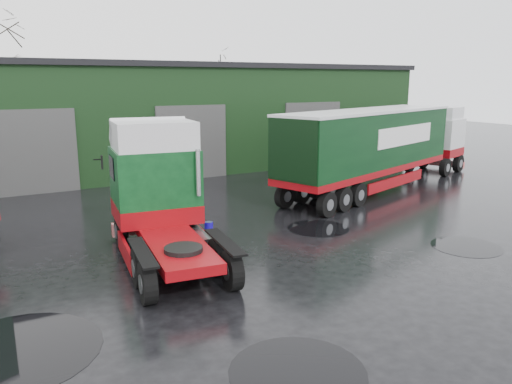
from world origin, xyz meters
TOP-DOWN VIEW (x-y plane):
  - ground at (0.00, 0.00)m, footprint 100.00×100.00m
  - warehouse at (2.00, 20.00)m, footprint 32.40×12.40m
  - hero_tractor at (-3.59, 1.79)m, footprint 3.55×6.90m
  - lorry_right at (8.00, 6.53)m, footprint 15.29×7.40m
  - wash_bucket at (-1.17, 4.56)m, footprint 0.39×0.39m
  - tree_back_a at (-6.00, 30.00)m, footprint 4.40×4.40m
  - tree_back_b at (10.00, 30.00)m, footprint 4.40×4.40m
  - puddle_0 at (-3.39, -4.57)m, footprint 2.58×2.58m
  - puddle_1 at (2.41, 2.79)m, footprint 2.25×2.25m
  - puddle_2 at (-7.95, -1.26)m, footprint 3.44×3.44m
  - puddle_3 at (5.39, -1.25)m, footprint 2.22×2.22m

SIDE VIEW (x-z plane):
  - ground at x=0.00m, z-range 0.00..0.00m
  - puddle_0 at x=-3.39m, z-range 0.00..0.01m
  - puddle_1 at x=2.41m, z-range 0.00..0.01m
  - puddle_2 at x=-7.95m, z-range 0.00..0.01m
  - puddle_3 at x=5.39m, z-range 0.00..0.01m
  - wash_bucket at x=-1.17m, z-range 0.00..0.29m
  - lorry_right at x=8.00m, z-range 0.00..4.01m
  - hero_tractor at x=-3.59m, z-range 0.00..4.12m
  - warehouse at x=2.00m, z-range 0.01..6.31m
  - tree_back_b at x=10.00m, z-range 0.00..7.50m
  - tree_back_a at x=-6.00m, z-range 0.00..9.50m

